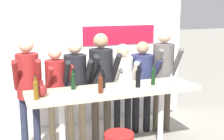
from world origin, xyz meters
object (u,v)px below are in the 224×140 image
(person_left, at_px, (56,85))
(person_far_right, at_px, (163,69))
(decorative_vase, at_px, (42,90))
(wine_bottle_2, at_px, (100,84))
(wine_bottle_1, at_px, (73,80))
(person_center_left, at_px, (76,81))
(person_center_right, at_px, (123,80))
(tasting_table, at_px, (114,98))
(wine_glass_0, at_px, (171,77))
(person_far_left, at_px, (28,81))
(wine_bottle_4, at_px, (36,89))
(wine_bottle_5, at_px, (138,77))
(person_center, at_px, (101,76))
(person_right, at_px, (142,78))
(wine_bottle_0, at_px, (103,79))
(wine_bottle_6, at_px, (121,82))
(wine_bottle_3, at_px, (153,76))

(person_left, xyz_separation_m, person_far_right, (1.86, -0.04, 0.13))
(decorative_vase, bearing_deg, wine_bottle_2, -7.47)
(wine_bottle_1, bearing_deg, person_far_right, 13.98)
(person_center_left, height_order, person_center_right, person_center_left)
(tasting_table, xyz_separation_m, wine_bottle_2, (-0.26, -0.16, 0.28))
(decorative_vase, bearing_deg, wine_glass_0, -1.71)
(person_far_left, distance_m, person_far_right, 2.27)
(person_far_right, distance_m, decorative_vase, 2.26)
(wine_bottle_4, height_order, wine_bottle_5, wine_bottle_5)
(person_center, xyz_separation_m, person_far_right, (1.13, -0.00, 0.03))
(person_center_left, height_order, wine_glass_0, person_center_left)
(person_right, bearing_deg, wine_bottle_1, -156.66)
(wine_glass_0, bearing_deg, wine_bottle_5, 174.29)
(person_far_left, xyz_separation_m, wine_bottle_4, (0.02, -0.81, 0.09))
(person_right, bearing_deg, person_left, -175.69)
(wine_bottle_2, bearing_deg, person_center, 70.45)
(person_right, height_order, wine_bottle_0, person_right)
(person_right, bearing_deg, wine_bottle_4, -153.90)
(person_far_left, height_order, wine_bottle_4, person_far_left)
(person_right, distance_m, decorative_vase, 1.95)
(wine_bottle_6, bearing_deg, wine_bottle_2, -176.57)
(person_right, xyz_separation_m, wine_bottle_3, (-0.16, -0.69, 0.20))
(wine_bottle_3, xyz_separation_m, wine_bottle_4, (-1.73, -0.13, -0.00))
(person_center_right, bearing_deg, wine_glass_0, -49.34)
(wine_bottle_0, relative_size, wine_glass_0, 1.59)
(person_center_left, height_order, person_center, person_center)
(wine_bottle_1, relative_size, wine_bottle_5, 0.92)
(wine_bottle_1, xyz_separation_m, wine_bottle_2, (0.30, -0.32, -0.00))
(person_left, bearing_deg, person_right, -3.90)
(wine_bottle_5, bearing_deg, wine_bottle_6, -165.44)
(person_center, relative_size, person_right, 1.11)
(person_right, bearing_deg, person_center_left, -173.27)
(tasting_table, height_order, person_center_left, person_center_left)
(decorative_vase, bearing_deg, person_far_left, 98.43)
(person_far_right, bearing_deg, person_right, 175.53)
(wine_glass_0, bearing_deg, person_right, 96.73)
(wine_bottle_0, xyz_separation_m, wine_bottle_1, (-0.42, 0.08, 0.01))
(person_left, xyz_separation_m, wine_bottle_6, (0.77, -0.76, 0.15))
(decorative_vase, bearing_deg, person_left, 65.66)
(wine_bottle_6, bearing_deg, decorative_vase, 175.64)
(wine_bottle_3, bearing_deg, wine_bottle_4, -175.63)
(wine_bottle_0, bearing_deg, person_left, 136.97)
(person_right, xyz_separation_m, wine_glass_0, (0.09, -0.78, 0.18))
(person_center, distance_m, person_center_right, 0.43)
(wine_bottle_1, distance_m, wine_bottle_6, 0.68)
(person_center, bearing_deg, person_far_right, -0.92)
(person_far_right, height_order, decorative_vase, person_far_right)
(wine_bottle_4, height_order, wine_bottle_6, wine_bottle_4)
(person_far_left, height_order, person_center_left, person_far_left)
(person_center, distance_m, wine_glass_0, 1.12)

